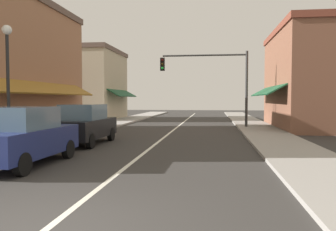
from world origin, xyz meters
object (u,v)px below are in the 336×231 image
object	(u,v)px
parked_car_nearest_left	(23,137)
street_lamp_left_near	(8,67)
traffic_signal_mast_arm	(214,75)
parked_car_second_left	(84,124)

from	to	relation	value
parked_car_nearest_left	street_lamp_left_near	bearing A→B (deg)	130.95
parked_car_nearest_left	traffic_signal_mast_arm	world-z (taller)	traffic_signal_mast_arm
parked_car_nearest_left	traffic_signal_mast_arm	distance (m)	15.66
parked_car_nearest_left	street_lamp_left_near	xyz separation A→B (m)	(-1.90, 2.28, 2.31)
parked_car_nearest_left	traffic_signal_mast_arm	size ratio (longest dim) A/B	0.69
parked_car_nearest_left	parked_car_second_left	world-z (taller)	same
parked_car_nearest_left	traffic_signal_mast_arm	bearing A→B (deg)	69.31
parked_car_second_left	street_lamp_left_near	distance (m)	4.01
street_lamp_left_near	parked_car_second_left	bearing A→B (deg)	54.86
parked_car_nearest_left	parked_car_second_left	xyz separation A→B (m)	(-0.01, 4.96, 0.00)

